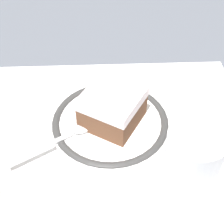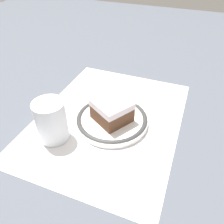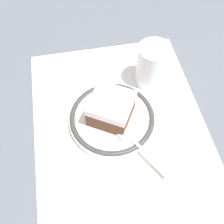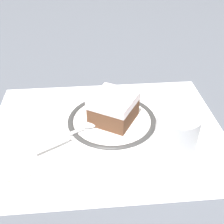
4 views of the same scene
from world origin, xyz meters
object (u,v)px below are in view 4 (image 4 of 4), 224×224
cup (175,143)px  spoon (78,131)px  plate (112,122)px  cake_slice (114,108)px  napkin (172,98)px  sugar_packet (15,173)px

cup → spoon: bearing=-24.7°
plate → cake_slice: size_ratio=1.63×
cake_slice → napkin: (-0.15, -0.09, -0.04)m
spoon → sugar_packet: bearing=37.9°
plate → spoon: (0.07, 0.03, 0.01)m
spoon → sugar_packet: 0.14m
spoon → cake_slice: bearing=-154.4°
sugar_packet → cake_slice: bearing=-146.7°
plate → sugar_packet: 0.22m
cup → sugar_packet: (0.28, 0.01, -0.04)m
plate → cup: bearing=131.4°
napkin → spoon: bearing=29.4°
spoon → napkin: (-0.23, -0.13, -0.02)m
cup → sugar_packet: 0.28m
plate → cup: cup is taller
spoon → cup: bearing=155.3°
plate → sugar_packet: (0.18, 0.12, -0.01)m
plate → spoon: bearing=25.9°
spoon → cup: size_ratio=1.24×
plate → cup: (-0.10, 0.11, 0.03)m
plate → cake_slice: bearing=-161.4°
spoon → napkin: bearing=-150.6°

